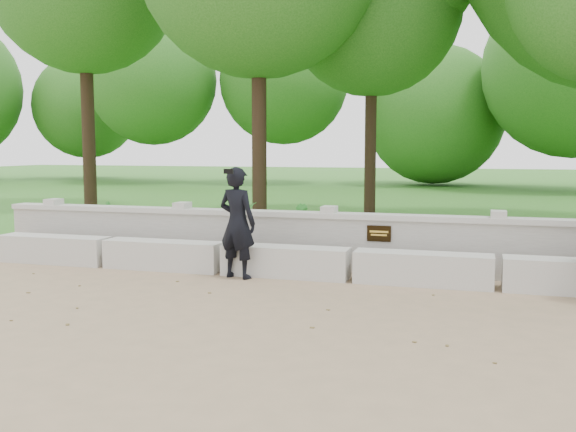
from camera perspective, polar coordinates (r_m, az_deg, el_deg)
name	(u,v)px	position (r m, az deg, el deg)	size (l,w,h in m)	color
ground	(320,313)	(7.50, 2.91, -8.60)	(80.00, 80.00, 0.00)	#997C5D
lawn	(423,203)	(21.20, 11.89, 1.17)	(40.00, 22.00, 0.25)	#2E601D
concrete_bench	(352,265)	(9.27, 5.70, -4.36)	(11.90, 0.45, 0.45)	beige
parapet_wall	(361,242)	(9.91, 6.48, -2.29)	(12.50, 0.35, 0.90)	#BCBAB1
man_main	(237,223)	(9.35, -4.53, -0.60)	(0.67, 0.61, 1.63)	black
shrub_a	(108,217)	(13.06, -15.72, -0.07)	(0.32, 0.21, 0.60)	#2B7728
shrub_b	(301,218)	(12.48, 1.19, -0.19)	(0.31, 0.25, 0.57)	#2B7728
shrub_d	(249,221)	(11.48, -3.52, -0.46)	(0.38, 0.34, 0.69)	#2B7728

